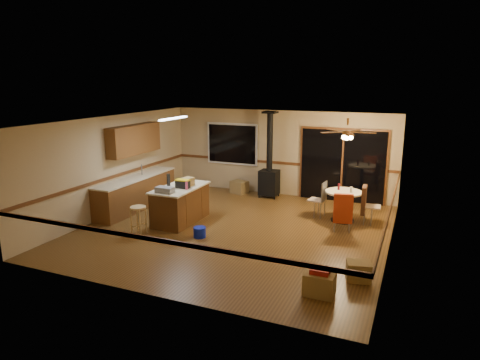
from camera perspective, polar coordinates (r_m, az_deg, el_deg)
The scene contains 35 objects.
floor at distance 10.34m, azimuth -0.65°, elevation -6.57°, with size 7.00×7.00×0.00m, color brown.
ceiling at distance 9.77m, azimuth -0.69°, elevation 7.93°, with size 7.00×7.00×0.00m, color silver.
wall_back at distance 13.20m, azimuth 5.42°, elevation 3.59°, with size 7.00×7.00×0.00m, color tan.
wall_front at distance 7.03m, azimuth -12.19°, elevation -5.41°, with size 7.00×7.00×0.00m, color tan.
wall_left at distance 11.79m, azimuth -16.47°, elevation 1.93°, with size 7.00×7.00×0.00m, color tan.
wall_right at distance 9.20m, azimuth 19.76°, elevation -1.44°, with size 7.00×7.00×0.00m, color tan.
chair_rail at distance 10.05m, azimuth -0.67°, elevation -1.20°, with size 7.00×7.00×0.08m, color #582F16, non-canonical shape.
window at distance 13.68m, azimuth -1.05°, elevation 4.84°, with size 1.72×0.10×1.32m, color black.
sliding_door at distance 12.77m, azimuth 13.48°, elevation 1.80°, with size 2.52×0.10×2.10m, color black.
lower_cabinets at distance 12.18m, azimuth -13.63°, elevation -1.74°, with size 0.60×3.00×0.86m, color brown.
countertop at distance 12.08m, azimuth -13.75°, elevation 0.32°, with size 0.64×3.04×0.04m, color beige.
upper_cabinets at distance 12.13m, azimuth -13.93°, elevation 5.27°, with size 0.35×2.00×0.80m, color brown.
kitchen_island at distance 10.86m, azimuth -7.94°, elevation -3.21°, with size 0.88×1.68×0.90m.
wood_stove at distance 12.95m, azimuth 3.92°, elevation 0.85°, with size 0.55×0.50×2.52m.
ceiling_fan at distance 10.74m, azimuth 14.11°, elevation 5.94°, with size 0.24×0.24×0.55m.
fluorescent_strip at distance 10.87m, azimuth -8.86°, elevation 8.11°, with size 0.10×1.20×0.04m, color white.
toolbox_grey at distance 10.26m, azimuth -9.99°, elevation -1.29°, with size 0.43×0.24×0.13m, color slate.
toolbox_black at distance 10.61m, azimuth -7.65°, elevation -0.57°, with size 0.34×0.18×0.19m, color black.
toolbox_yellow_lid at distance 10.58m, azimuth -7.67°, elevation -0.01°, with size 0.35×0.18×0.03m, color gold.
box_on_island at distance 10.80m, azimuth -7.03°, elevation -0.25°, with size 0.23×0.31×0.21m, color olive.
bottle_dark at distance 10.86m, azimuth -9.52°, elevation 0.01°, with size 0.09×0.09×0.31m, color black.
bottle_pink at distance 10.45m, azimuth -7.14°, elevation -0.74°, with size 0.06×0.06×0.19m, color #D84C8C.
bottle_white at distance 10.94m, azimuth -6.89°, elevation -0.19°, with size 0.05×0.05×0.16m, color white.
bar_stool at distance 10.20m, azimuth -13.36°, elevation -5.26°, with size 0.36×0.36×0.66m, color tan.
blue_bucket at distance 9.85m, azimuth -5.40°, elevation -6.94°, with size 0.28×0.28×0.24m, color #0B1BA6.
dining_table at distance 11.07m, azimuth 13.62°, elevation -2.71°, with size 0.92×0.92×0.78m.
glass_red at distance 11.11m, azimuth 13.03°, elevation -0.88°, with size 0.06×0.06×0.16m, color #590C14.
glass_cream at distance 10.92m, azimuth 14.60°, elevation -1.25°, with size 0.06×0.06×0.15m, color beige.
chair_left at distance 11.25m, azimuth 10.72°, elevation -2.02°, with size 0.44×0.44×0.51m.
chair_near at distance 10.20m, azimuth 13.58°, elevation -3.71°, with size 0.51×0.54×0.70m.
chair_right at distance 11.03m, azimuth 16.32°, elevation -2.59°, with size 0.48×0.44×0.70m.
box_under_window at distance 13.47m, azimuth -0.10°, elevation -0.96°, with size 0.49×0.39×0.39m, color olive.
box_corner_a at distance 7.47m, azimuth 10.56°, elevation -13.40°, with size 0.50×0.42×0.38m, color olive.
box_corner_b at distance 8.10m, azimuth 15.53°, elevation -11.61°, with size 0.42×0.36×0.34m, color olive.
box_small_red at distance 7.37m, azimuth 10.64°, elevation -11.79°, with size 0.31×0.26×0.08m, color maroon.
Camera 1 is at (3.89, -8.92, 3.52)m, focal length 32.00 mm.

